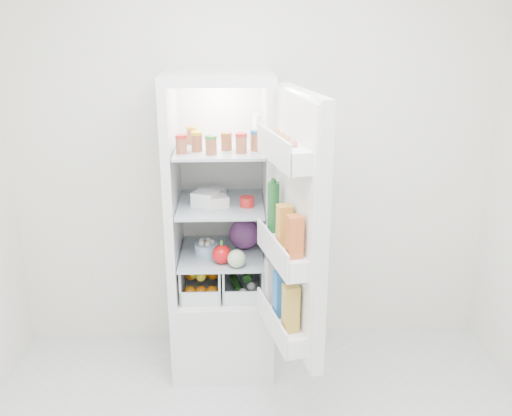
{
  "coord_description": "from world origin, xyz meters",
  "views": [
    {
      "loc": [
        -0.11,
        -1.94,
        2.12
      ],
      "look_at": [
        -0.0,
        0.95,
        1.11
      ],
      "focal_mm": 40.0,
      "sensor_mm": 36.0,
      "label": 1
    }
  ],
  "objects_px": {
    "refrigerator": "(222,261)",
    "fridge_door": "(294,233)",
    "mushroom_bowl": "(206,249)",
    "red_cabbage": "(245,234)"
  },
  "relations": [
    {
      "from": "red_cabbage",
      "to": "fridge_door",
      "type": "height_order",
      "value": "fridge_door"
    },
    {
      "from": "red_cabbage",
      "to": "fridge_door",
      "type": "relative_size",
      "value": 0.14
    },
    {
      "from": "refrigerator",
      "to": "red_cabbage",
      "type": "xyz_separation_m",
      "value": [
        0.14,
        -0.0,
        0.17
      ]
    },
    {
      "from": "refrigerator",
      "to": "fridge_door",
      "type": "relative_size",
      "value": 1.38
    },
    {
      "from": "mushroom_bowl",
      "to": "fridge_door",
      "type": "xyz_separation_m",
      "value": [
        0.46,
        -0.55,
        0.31
      ]
    },
    {
      "from": "refrigerator",
      "to": "mushroom_bowl",
      "type": "height_order",
      "value": "refrigerator"
    },
    {
      "from": "refrigerator",
      "to": "fridge_door",
      "type": "distance_m",
      "value": 0.85
    },
    {
      "from": "red_cabbage",
      "to": "fridge_door",
      "type": "distance_m",
      "value": 0.72
    },
    {
      "from": "refrigerator",
      "to": "fridge_door",
      "type": "bearing_deg",
      "value": -59.64
    },
    {
      "from": "red_cabbage",
      "to": "mushroom_bowl",
      "type": "height_order",
      "value": "red_cabbage"
    }
  ]
}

